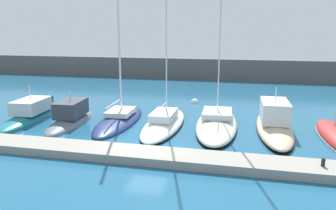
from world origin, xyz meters
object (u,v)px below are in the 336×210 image
(sailboat_navy_third, at_px, (119,120))
(dock_bollard, at_px, (323,162))
(motorboat_teal_nearest, at_px, (34,114))
(mooring_buoy_white, at_px, (195,103))
(sailboat_ivory_fifth, at_px, (217,123))
(motorboat_slate_second, at_px, (71,118))
(sailboat_white_fourth, at_px, (164,123))
(motorboat_sand_sixth, at_px, (274,123))

(sailboat_navy_third, bearing_deg, dock_bollard, -120.00)
(motorboat_teal_nearest, distance_m, mooring_buoy_white, 15.88)
(sailboat_ivory_fifth, bearing_deg, motorboat_slate_second, 94.50)
(sailboat_navy_third, bearing_deg, motorboat_slate_second, 105.10)
(sailboat_ivory_fifth, height_order, mooring_buoy_white, sailboat_ivory_fifth)
(motorboat_slate_second, xyz_separation_m, sailboat_white_fourth, (7.77, 0.58, -0.07))
(motorboat_slate_second, bearing_deg, mooring_buoy_white, -45.87)
(mooring_buoy_white, xyz_separation_m, dock_bollard, (9.19, -16.25, 0.72))
(sailboat_ivory_fifth, relative_size, mooring_buoy_white, 26.53)
(motorboat_teal_nearest, distance_m, motorboat_slate_second, 3.88)
(sailboat_white_fourth, xyz_separation_m, dock_bollard, (10.22, -6.68, 0.38))
(sailboat_ivory_fifth, distance_m, motorboat_sand_sixth, 4.31)
(motorboat_sand_sixth, bearing_deg, mooring_buoy_white, 39.09)
(motorboat_slate_second, relative_size, sailboat_white_fourth, 0.43)
(mooring_buoy_white, bearing_deg, motorboat_sand_sixth, -49.76)
(motorboat_teal_nearest, bearing_deg, motorboat_slate_second, -102.48)
(sailboat_white_fourth, height_order, motorboat_sand_sixth, sailboat_white_fourth)
(sailboat_navy_third, xyz_separation_m, sailboat_ivory_fifth, (8.06, 0.21, 0.14))
(motorboat_teal_nearest, relative_size, motorboat_sand_sixth, 1.00)
(sailboat_navy_third, bearing_deg, sailboat_white_fourth, -101.82)
(motorboat_teal_nearest, bearing_deg, sailboat_ivory_fifth, -91.41)
(sailboat_ivory_fifth, distance_m, mooring_buoy_white, 9.23)
(sailboat_navy_third, bearing_deg, mooring_buoy_white, -32.11)
(sailboat_white_fourth, xyz_separation_m, sailboat_ivory_fifth, (4.06, 0.85, 0.00))
(motorboat_slate_second, distance_m, motorboat_sand_sixth, 16.19)
(motorboat_sand_sixth, bearing_deg, motorboat_slate_second, 94.06)
(sailboat_white_fourth, distance_m, sailboat_ivory_fifth, 4.15)
(motorboat_slate_second, xyz_separation_m, mooring_buoy_white, (8.79, 10.14, -0.41))
(sailboat_white_fourth, bearing_deg, sailboat_ivory_fifth, -78.43)
(sailboat_navy_third, distance_m, mooring_buoy_white, 10.24)
(motorboat_slate_second, xyz_separation_m, motorboat_sand_sixth, (16.12, 1.47, 0.21))
(mooring_buoy_white, bearing_deg, sailboat_ivory_fifth, -70.79)
(motorboat_teal_nearest, height_order, motorboat_sand_sixth, motorboat_sand_sixth)
(motorboat_slate_second, relative_size, motorboat_sand_sixth, 0.77)
(sailboat_navy_third, height_order, mooring_buoy_white, sailboat_navy_third)
(sailboat_ivory_fifth, bearing_deg, mooring_buoy_white, 16.84)
(sailboat_white_fourth, bearing_deg, mooring_buoy_white, -6.35)
(motorboat_teal_nearest, relative_size, dock_bollard, 23.10)
(sailboat_ivory_fifth, xyz_separation_m, motorboat_sand_sixth, (4.30, 0.05, 0.28))
(motorboat_slate_second, height_order, motorboat_sand_sixth, motorboat_sand_sixth)
(mooring_buoy_white, distance_m, dock_bollard, 18.68)
(motorboat_slate_second, xyz_separation_m, dock_bollard, (17.99, -6.11, 0.31))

